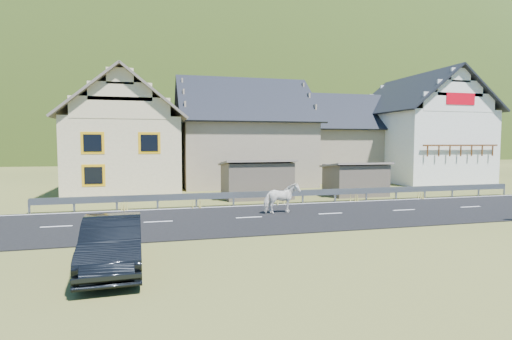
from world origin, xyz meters
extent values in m
plane|color=#3D411C|center=(0.00, 0.00, 0.00)|extent=(160.00, 160.00, 0.00)
cube|color=black|center=(0.00, 0.00, 0.02)|extent=(60.00, 7.00, 0.04)
cube|color=silver|center=(0.00, 0.00, 0.04)|extent=(60.00, 6.60, 0.01)
cube|color=#93969B|center=(0.00, 3.68, 0.58)|extent=(28.00, 0.08, 0.34)
cube|color=#93969B|center=(-14.00, 3.70, 0.35)|extent=(0.10, 0.06, 0.70)
cube|color=#93969B|center=(-12.00, 3.70, 0.35)|extent=(0.10, 0.06, 0.70)
cube|color=#93969B|center=(-10.00, 3.70, 0.35)|extent=(0.10, 0.06, 0.70)
cube|color=#93969B|center=(-8.00, 3.70, 0.35)|extent=(0.10, 0.06, 0.70)
cube|color=#93969B|center=(-6.00, 3.70, 0.35)|extent=(0.10, 0.06, 0.70)
cube|color=#93969B|center=(-4.00, 3.70, 0.35)|extent=(0.10, 0.06, 0.70)
cube|color=#93969B|center=(-2.00, 3.70, 0.35)|extent=(0.10, 0.06, 0.70)
cube|color=#93969B|center=(0.00, 3.70, 0.35)|extent=(0.10, 0.06, 0.70)
cube|color=#93969B|center=(2.00, 3.70, 0.35)|extent=(0.10, 0.06, 0.70)
cube|color=#93969B|center=(4.00, 3.70, 0.35)|extent=(0.10, 0.06, 0.70)
cube|color=#93969B|center=(6.00, 3.70, 0.35)|extent=(0.10, 0.06, 0.70)
cube|color=#93969B|center=(8.00, 3.70, 0.35)|extent=(0.10, 0.06, 0.70)
cube|color=#93969B|center=(10.00, 3.70, 0.35)|extent=(0.10, 0.06, 0.70)
cube|color=#93969B|center=(12.00, 3.70, 0.35)|extent=(0.10, 0.06, 0.70)
cube|color=#93969B|center=(14.00, 3.70, 0.35)|extent=(0.10, 0.06, 0.70)
cube|color=brown|center=(-2.00, 6.50, 1.10)|extent=(4.30, 3.30, 2.40)
cube|color=brown|center=(4.50, 6.00, 1.00)|extent=(3.80, 2.90, 2.20)
cube|color=beige|center=(-10.00, 12.00, 2.50)|extent=(7.00, 9.00, 5.00)
cube|color=#E6A410|center=(-11.60, 7.50, 3.40)|extent=(1.30, 0.12, 1.30)
cube|color=#E6A410|center=(-8.40, 7.50, 3.40)|extent=(1.30, 0.12, 1.30)
cube|color=#E6A410|center=(-11.60, 7.50, 1.50)|extent=(1.30, 0.12, 1.30)
cube|color=gray|center=(-12.00, 13.50, 6.56)|extent=(0.70, 0.70, 2.40)
cube|color=gray|center=(-1.00, 15.00, 2.50)|extent=(10.00, 9.00, 5.00)
cube|color=gray|center=(9.00, 17.00, 2.30)|extent=(9.00, 8.00, 4.60)
cube|color=white|center=(15.00, 14.00, 3.00)|extent=(8.00, 10.00, 6.00)
cube|color=red|center=(15.00, 8.97, 6.80)|extent=(2.60, 0.06, 0.90)
cube|color=#592F16|center=(15.00, 8.75, 3.20)|extent=(6.80, 0.12, 0.12)
ellipsoid|color=#1F320D|center=(5.00, 180.00, -20.00)|extent=(440.00, 280.00, 260.00)
imported|color=white|center=(-2.25, 0.65, 0.76)|extent=(1.07, 1.82, 1.45)
imported|color=black|center=(-9.25, -6.16, 0.71)|extent=(1.70, 4.37, 1.42)
camera|label=1|loc=(-8.09, -17.41, 3.45)|focal=28.00mm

